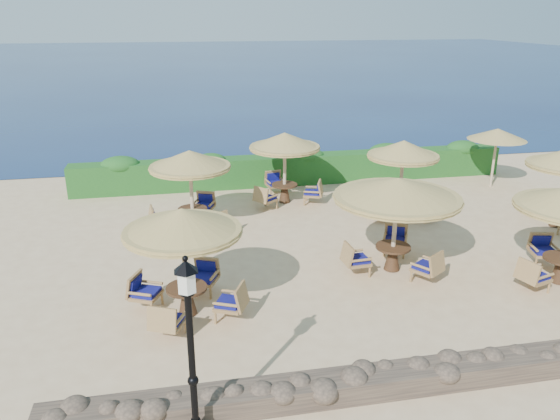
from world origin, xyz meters
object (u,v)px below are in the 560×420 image
object	(u,v)px
extra_parasol	(497,134)
cafe_set_5	(402,167)
cafe_set_1	(397,200)
cafe_set_4	(285,154)
cafe_set_3	(190,174)
cafe_set_0	(184,244)
lamp_post	(192,362)

from	to	relation	value
extra_parasol	cafe_set_5	size ratio (longest dim) A/B	0.89
cafe_set_1	cafe_set_5	xyz separation A→B (m)	(1.95, 4.18, -0.30)
cafe_set_4	cafe_set_3	bearing A→B (deg)	-149.40
cafe_set_1	extra_parasol	bearing A→B (deg)	43.19
cafe_set_0	cafe_set_4	world-z (taller)	same
cafe_set_0	cafe_set_4	bearing A→B (deg)	62.77
lamp_post	cafe_set_3	world-z (taller)	lamp_post
cafe_set_0	cafe_set_3	world-z (taller)	same
lamp_post	cafe_set_1	size ratio (longest dim) A/B	0.96
lamp_post	extra_parasol	xyz separation A→B (m)	(12.60, 12.00, 0.62)
lamp_post	cafe_set_5	world-z (taller)	lamp_post
cafe_set_0	cafe_set_5	xyz separation A→B (m)	(7.60, 5.49, -0.07)
cafe_set_0	cafe_set_1	bearing A→B (deg)	13.09
cafe_set_5	cafe_set_3	bearing A→B (deg)	-179.76
extra_parasol	cafe_set_5	distance (m)	5.53
extra_parasol	cafe_set_1	bearing A→B (deg)	-136.81
cafe_set_3	lamp_post	bearing A→B (deg)	-92.27
lamp_post	cafe_set_3	size ratio (longest dim) A/B	1.20
cafe_set_0	cafe_set_5	bearing A→B (deg)	35.86
extra_parasol	cafe_set_0	world-z (taller)	cafe_set_0
lamp_post	cafe_set_5	xyz separation A→B (m)	(7.61, 9.66, 0.18)
cafe_set_5	cafe_set_4	bearing A→B (deg)	151.30
cafe_set_3	cafe_set_5	bearing A→B (deg)	0.24
cafe_set_0	cafe_set_4	distance (m)	8.47
lamp_post	cafe_set_0	distance (m)	4.17
cafe_set_0	cafe_set_1	world-z (taller)	same
lamp_post	cafe_set_1	distance (m)	7.89
lamp_post	extra_parasol	size ratio (longest dim) A/B	1.38
lamp_post	cafe_set_1	world-z (taller)	lamp_post
cafe_set_1	cafe_set_4	size ratio (longest dim) A/B	1.26
lamp_post	cafe_set_0	bearing A→B (deg)	89.93
cafe_set_4	cafe_set_1	bearing A→B (deg)	-74.10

